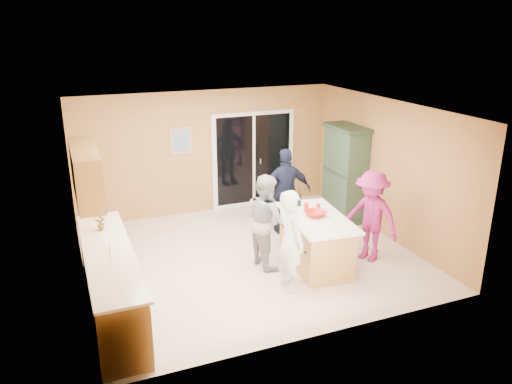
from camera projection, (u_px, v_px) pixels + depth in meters
name	position (u px, v px, depth m)	size (l,w,h in m)	color
floor	(250.00, 257.00, 8.76)	(5.50, 5.50, 0.00)	beige
ceiling	(250.00, 109.00, 7.92)	(5.50, 5.00, 0.10)	silver
wall_back	(207.00, 152.00, 10.53)	(5.50, 0.10, 2.60)	tan
wall_front	(324.00, 245.00, 6.15)	(5.50, 0.10, 2.60)	tan
wall_left	(77.00, 208.00, 7.36)	(0.10, 5.00, 2.60)	tan
wall_right	(387.00, 169.00, 9.32)	(0.10, 5.00, 2.60)	tan
left_cabinet_run	(112.00, 288.00, 6.82)	(0.65, 3.05, 1.24)	tan
upper_cabinets	(86.00, 173.00, 7.06)	(0.35, 1.60, 0.75)	tan
sliding_door	(254.00, 159.00, 10.95)	(1.90, 0.07, 2.10)	silver
framed_picture	(181.00, 141.00, 10.22)	(0.46, 0.04, 0.56)	tan
kitchen_island	(315.00, 243.00, 8.33)	(1.09, 1.76, 0.88)	tan
green_hutch	(345.00, 174.00, 10.23)	(0.56, 1.06, 1.95)	#223625
woman_white	(290.00, 240.00, 7.48)	(0.58, 0.38, 1.60)	silver
woman_grey	(266.00, 220.00, 8.26)	(0.77, 0.60, 1.58)	#AEAEB1
woman_navy	(286.00, 192.00, 9.52)	(0.98, 0.41, 1.68)	#171733
woman_magenta	(371.00, 216.00, 8.42)	(1.03, 0.59, 1.59)	#9A216D
serving_bowl	(315.00, 213.00, 8.20)	(0.34, 0.34, 0.08)	red
tulip_vase	(100.00, 220.00, 7.43)	(0.18, 0.12, 0.35)	#A12010
tumbler_near	(306.00, 206.00, 8.50)	(0.07, 0.07, 0.10)	red
tumbler_far	(318.00, 206.00, 8.50)	(0.06, 0.06, 0.09)	red
wine_bottle	(299.00, 199.00, 8.63)	(0.07, 0.07, 0.31)	black
white_plate	(328.00, 211.00, 8.42)	(0.24, 0.24, 0.02)	silver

